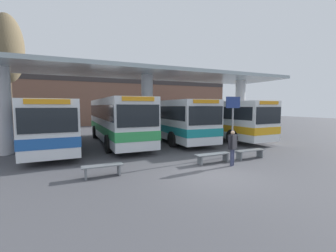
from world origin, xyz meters
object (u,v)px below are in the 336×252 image
Objects in this scene: info_sign_platform at (233,114)px; pedestrian_waiting at (232,144)px; waiting_bench_far_platform at (103,168)px; parked_car_street at (169,118)px; transit_bus_right_bay at (170,118)px; transit_bus_far_right_bay at (218,118)px; poplar_tree_behind_left at (7,50)px; transit_bus_center_bay at (116,119)px; transit_bus_left_bay at (53,122)px; waiting_bench_mid_platform at (250,152)px; waiting_bench_near_pillar at (213,156)px.

pedestrian_waiting is (-1.27, -1.53, -1.29)m from info_sign_platform.
parked_car_street reaches higher than waiting_bench_far_platform.
transit_bus_far_right_bay is at bearing 167.31° from transit_bus_right_bay.
poplar_tree_behind_left reaches higher than info_sign_platform.
transit_bus_center_bay is at bearing 123.68° from info_sign_platform.
waiting_bench_far_platform is (-2.13, -7.93, -1.47)m from transit_bus_center_bay.
poplar_tree_behind_left is (-11.29, 15.38, 6.52)m from pedestrian_waiting.
transit_bus_far_right_bay is 3.24× the size of info_sign_platform.
transit_bus_right_bay reaches higher than waiting_bench_far_platform.
transit_bus_left_bay is at bearing -62.72° from poplar_tree_behind_left.
transit_bus_left_bay is 8.51m from transit_bus_right_bay.
info_sign_platform is at bearing 57.42° from transit_bus_far_right_bay.
waiting_bench_far_platform is at bearing -122.38° from parked_car_street.
waiting_bench_mid_platform is 1.13× the size of waiting_bench_far_platform.
waiting_bench_far_platform is at bearing 103.77° from transit_bus_left_bay.
parked_car_street is (5.19, 19.86, -1.21)m from info_sign_platform.
pedestrian_waiting is at bearing -108.85° from parked_car_street.
waiting_bench_mid_platform and waiting_bench_far_platform have the same top height.
transit_bus_right_bay is at bearing -16.34° from transit_bus_far_right_bay.
transit_bus_left_bay is 1.05× the size of transit_bus_far_right_bay.
info_sign_platform is at bearing 27.52° from pedestrian_waiting.
pedestrian_waiting is at bearing -7.57° from waiting_bench_far_platform.
transit_bus_left_bay is 7.10× the size of waiting_bench_far_platform.
transit_bus_far_right_bay is (8.39, -0.95, -0.08)m from transit_bus_center_bay.
poplar_tree_behind_left reaches higher than waiting_bench_near_pillar.
parked_car_street reaches higher than waiting_bench_mid_platform.
transit_bus_center_bay is at bearing 123.58° from waiting_bench_mid_platform.
parked_car_street is at bearing -98.76° from transit_bus_far_right_bay.
parked_car_street is at bearing 59.67° from waiting_bench_far_platform.
parked_car_street is (12.08, 20.65, 0.73)m from waiting_bench_far_platform.
info_sign_platform is 1.99× the size of pedestrian_waiting.
transit_bus_left_bay is 19.24m from parked_car_street.
waiting_bench_near_pillar and waiting_bench_far_platform have the same top height.
transit_bus_center_bay is 1.01× the size of transit_bus_right_bay.
transit_bus_right_bay is 2.63× the size of parked_car_street.
waiting_bench_near_pillar is (7.13, -7.57, -1.37)m from transit_bus_left_bay.
transit_bus_right_bay is 4.16m from transit_bus_far_right_bay.
transit_bus_left_bay is 11.31m from pedestrian_waiting.
transit_bus_left_bay is 2.59× the size of parked_car_street.
transit_bus_center_bay is 6.96× the size of pedestrian_waiting.
transit_bus_left_bay reaches higher than pedestrian_waiting.
poplar_tree_behind_left reaches higher than waiting_bench_mid_platform.
transit_bus_left_bay is 3.41× the size of info_sign_platform.
info_sign_platform is at bearing -106.69° from parked_car_street.
waiting_bench_far_platform is at bearing 149.60° from pedestrian_waiting.
transit_bus_center_bay is at bearing 110.61° from waiting_bench_near_pillar.
waiting_bench_near_pillar is at bearing -110.70° from parked_car_street.
transit_bus_center_bay is (4.15, 0.37, 0.10)m from transit_bus_left_bay.
transit_bus_center_bay reaches higher than waiting_bench_far_platform.
info_sign_platform is 0.31× the size of poplar_tree_behind_left.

